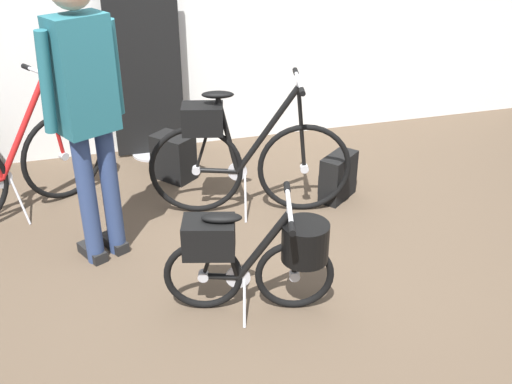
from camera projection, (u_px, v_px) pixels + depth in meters
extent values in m
plane|color=brown|center=(284.00, 292.00, 3.54)|extent=(6.84, 6.84, 0.00)
cylinder|color=#B7B7BC|center=(153.00, 153.00, 5.31)|extent=(0.36, 0.36, 0.02)
cube|color=black|center=(146.00, 73.00, 4.96)|extent=(0.60, 0.02, 1.44)
torus|color=black|center=(295.00, 275.00, 3.32)|extent=(0.44, 0.16, 0.44)
cylinder|color=#B7B7BC|center=(295.00, 275.00, 3.32)|extent=(0.07, 0.06, 0.06)
torus|color=black|center=(203.00, 276.00, 3.31)|extent=(0.44, 0.16, 0.44)
cylinder|color=#B7B7BC|center=(203.00, 276.00, 3.31)|extent=(0.07, 0.06, 0.06)
cylinder|color=black|center=(221.00, 276.00, 3.32)|extent=(0.20, 0.09, 0.05)
cylinder|color=black|center=(263.00, 246.00, 3.22)|extent=(0.31, 0.12, 0.43)
cylinder|color=black|center=(230.00, 250.00, 3.23)|extent=(0.12, 0.07, 0.37)
cylinder|color=black|center=(221.00, 276.00, 3.32)|extent=(0.19, 0.08, 0.04)
cylinder|color=black|center=(292.00, 245.00, 3.22)|extent=(0.07, 0.05, 0.40)
cylinder|color=black|center=(212.00, 249.00, 3.23)|extent=(0.13, 0.06, 0.36)
ellipsoid|color=black|center=(222.00, 218.00, 3.14)|extent=(0.24, 0.15, 0.05)
cylinder|color=#B7B7BC|center=(289.00, 210.00, 3.12)|extent=(0.03, 0.03, 0.04)
cylinder|color=#B7B7BC|center=(289.00, 207.00, 3.11)|extent=(0.14, 0.43, 0.03)
cylinder|color=black|center=(292.00, 229.00, 2.92)|extent=(0.06, 0.10, 0.04)
cylinder|color=black|center=(287.00, 187.00, 3.30)|extent=(0.06, 0.10, 0.04)
cylinder|color=#B7B7BC|center=(238.00, 277.00, 3.32)|extent=(0.14, 0.05, 0.14)
cylinder|color=#B7B7BC|center=(244.00, 303.00, 3.29)|extent=(0.07, 0.19, 0.21)
cylinder|color=black|center=(305.00, 242.00, 3.21)|extent=(0.32, 0.32, 0.22)
cube|color=black|center=(209.00, 237.00, 3.19)|extent=(0.32, 0.27, 0.20)
torus|color=black|center=(64.00, 156.00, 4.46)|extent=(0.61, 0.37, 0.68)
cylinder|color=#B7B7BC|center=(64.00, 156.00, 4.46)|extent=(0.08, 0.07, 0.06)
cylinder|color=red|center=(22.00, 129.00, 4.14)|extent=(0.42, 0.27, 0.65)
cylinder|color=red|center=(54.00, 119.00, 4.29)|extent=(0.09, 0.07, 0.61)
cylinder|color=#B7B7BC|center=(42.00, 76.00, 4.12)|extent=(0.03, 0.03, 0.04)
cylinder|color=#B7B7BC|center=(42.00, 73.00, 4.11)|extent=(0.24, 0.39, 0.03)
cylinder|color=black|center=(58.00, 80.00, 3.98)|extent=(0.08, 0.10, 0.04)
cylinder|color=black|center=(26.00, 67.00, 4.25)|extent=(0.08, 0.10, 0.04)
cylinder|color=#B7B7BC|center=(2.00, 179.00, 4.16)|extent=(0.13, 0.08, 0.14)
cylinder|color=#B7B7BC|center=(20.00, 201.00, 4.22)|extent=(0.11, 0.18, 0.31)
cylinder|color=black|center=(66.00, 111.00, 4.35)|extent=(0.36, 0.36, 0.22)
torus|color=black|center=(304.00, 168.00, 4.27)|extent=(0.66, 0.20, 0.68)
cylinder|color=#B7B7BC|center=(304.00, 168.00, 4.27)|extent=(0.07, 0.06, 0.06)
torus|color=black|center=(196.00, 170.00, 4.24)|extent=(0.66, 0.20, 0.68)
cylinder|color=#B7B7BC|center=(196.00, 170.00, 4.24)|extent=(0.07, 0.06, 0.06)
cylinder|color=black|center=(217.00, 171.00, 4.25)|extent=(0.30, 0.11, 0.05)
cylinder|color=black|center=(267.00, 131.00, 4.12)|extent=(0.45, 0.15, 0.65)
cylinder|color=black|center=(228.00, 136.00, 4.13)|extent=(0.16, 0.07, 0.56)
cylinder|color=black|center=(217.00, 171.00, 4.25)|extent=(0.29, 0.10, 0.04)
cylinder|color=black|center=(301.00, 129.00, 4.13)|extent=(0.10, 0.05, 0.61)
cylinder|color=black|center=(207.00, 135.00, 4.12)|extent=(0.19, 0.07, 0.55)
ellipsoid|color=black|center=(218.00, 95.00, 3.99)|extent=(0.24, 0.14, 0.05)
cylinder|color=#B7B7BC|center=(299.00, 84.00, 3.97)|extent=(0.03, 0.03, 0.04)
cylinder|color=#B7B7BC|center=(299.00, 81.00, 3.96)|extent=(0.13, 0.43, 0.03)
cylinder|color=black|center=(302.00, 92.00, 3.77)|extent=(0.06, 0.10, 0.04)
cylinder|color=black|center=(296.00, 72.00, 4.16)|extent=(0.06, 0.10, 0.04)
cylinder|color=#B7B7BC|center=(237.00, 171.00, 4.26)|extent=(0.14, 0.05, 0.14)
cylinder|color=#B7B7BC|center=(245.00, 198.00, 4.26)|extent=(0.06, 0.19, 0.31)
cube|color=black|center=(203.00, 119.00, 4.06)|extent=(0.32, 0.26, 0.20)
cylinder|color=navy|center=(111.00, 192.00, 3.73)|extent=(0.11, 0.11, 0.87)
cube|color=black|center=(114.00, 243.00, 3.95)|extent=(0.19, 0.25, 0.07)
cylinder|color=navy|center=(88.00, 201.00, 3.64)|extent=(0.11, 0.11, 0.87)
cube|color=black|center=(92.00, 252.00, 3.86)|extent=(0.19, 0.25, 0.07)
cube|color=#23606B|center=(83.00, 75.00, 3.32)|extent=(0.38, 0.32, 0.67)
cylinder|color=#23606B|center=(114.00, 68.00, 3.46)|extent=(0.08, 0.11, 0.57)
cylinder|color=#23606B|center=(46.00, 83.00, 3.21)|extent=(0.13, 0.11, 0.57)
cube|color=black|center=(174.00, 157.00, 4.80)|extent=(0.37, 0.38, 0.37)
cube|color=black|center=(184.00, 158.00, 4.92)|extent=(0.17, 0.19, 0.16)
cube|color=black|center=(338.00, 177.00, 4.51)|extent=(0.35, 0.33, 0.35)
cube|color=black|center=(327.00, 180.00, 4.58)|extent=(0.20, 0.17, 0.16)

